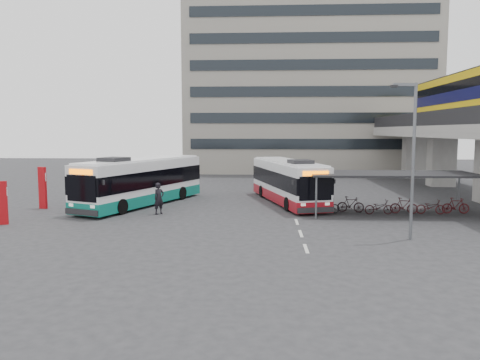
{
  "coord_description": "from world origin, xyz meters",
  "views": [
    {
      "loc": [
        0.69,
        -26.03,
        5.1
      ],
      "look_at": [
        -0.88,
        3.43,
        2.0
      ],
      "focal_mm": 35.0,
      "sensor_mm": 36.0,
      "label": 1
    }
  ],
  "objects_px": {
    "bus_teal": "(142,182)",
    "lamp_post": "(412,151)",
    "bus_main": "(288,182)",
    "pedestrian": "(159,199)"
  },
  "relations": [
    {
      "from": "bus_main",
      "to": "pedestrian",
      "type": "bearing_deg",
      "value": -163.01
    },
    {
      "from": "bus_main",
      "to": "bus_teal",
      "type": "bearing_deg",
      "value": 173.3
    },
    {
      "from": "pedestrian",
      "to": "bus_main",
      "type": "bearing_deg",
      "value": -16.3
    },
    {
      "from": "lamp_post",
      "to": "bus_teal",
      "type": "bearing_deg",
      "value": 138.5
    },
    {
      "from": "bus_teal",
      "to": "lamp_post",
      "type": "relative_size",
      "value": 1.61
    },
    {
      "from": "bus_teal",
      "to": "lamp_post",
      "type": "bearing_deg",
      "value": -10.8
    },
    {
      "from": "bus_teal",
      "to": "pedestrian",
      "type": "xyz_separation_m",
      "value": [
        1.99,
        -3.6,
        -0.63
      ]
    },
    {
      "from": "pedestrian",
      "to": "lamp_post",
      "type": "height_order",
      "value": "lamp_post"
    },
    {
      "from": "bus_main",
      "to": "lamp_post",
      "type": "height_order",
      "value": "lamp_post"
    },
    {
      "from": "pedestrian",
      "to": "lamp_post",
      "type": "bearing_deg",
      "value": -72.91
    }
  ]
}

